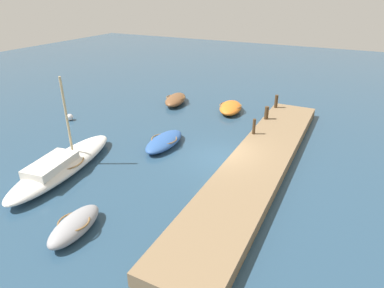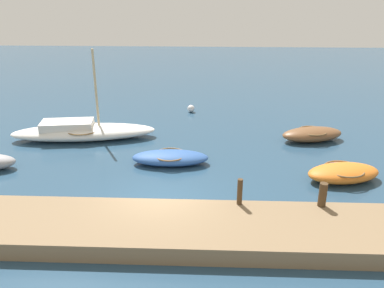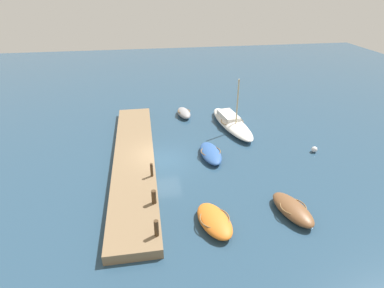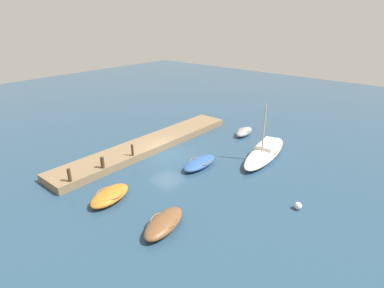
{
  "view_description": "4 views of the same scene",
  "coord_description": "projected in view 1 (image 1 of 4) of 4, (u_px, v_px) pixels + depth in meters",
  "views": [
    {
      "loc": [
        -14.97,
        -5.83,
        8.52
      ],
      "look_at": [
        -0.21,
        1.65,
        0.65
      ],
      "focal_mm": 30.7,
      "sensor_mm": 36.0,
      "label": 1
    },
    {
      "loc": [
        1.73,
        -13.17,
        7.61
      ],
      "look_at": [
        1.0,
        4.07,
        0.82
      ],
      "focal_mm": 37.62,
      "sensor_mm": 36.0,
      "label": 2
    },
    {
      "loc": [
        20.1,
        -1.03,
        12.12
      ],
      "look_at": [
        -1.19,
        2.37,
        0.56
      ],
      "focal_mm": 29.1,
      "sensor_mm": 36.0,
      "label": 3
    },
    {
      "loc": [
        16.94,
        17.15,
        10.98
      ],
      "look_at": [
        -1.08,
        1.93,
        1.11
      ],
      "focal_mm": 29.01,
      "sensor_mm": 36.0,
      "label": 4
    }
  ],
  "objects": [
    {
      "name": "rowboat_orange",
      "position": [
        230.0,
        108.0,
        24.82
      ],
      "size": [
        3.35,
        2.23,
        0.68
      ],
      "rotation": [
        0.0,
        0.0,
        0.22
      ],
      "color": "orange",
      "rests_on": "ground_plane"
    },
    {
      "name": "mooring_post_west",
      "position": [
        254.0,
        127.0,
        19.54
      ],
      "size": [
        0.18,
        0.18,
        0.95
      ],
      "primitive_type": "cylinder",
      "color": "#47331E",
      "rests_on": "dock_platform"
    },
    {
      "name": "mooring_post_mid_east",
      "position": [
        276.0,
        101.0,
        23.9
      ],
      "size": [
        0.24,
        0.24,
        0.95
      ],
      "primitive_type": "cylinder",
      "color": "#47331E",
      "rests_on": "dock_platform"
    },
    {
      "name": "ground_plane",
      "position": [
        220.0,
        159.0,
        18.09
      ],
      "size": [
        84.0,
        84.0,
        0.0
      ],
      "primitive_type": "plane",
      "color": "navy"
    },
    {
      "name": "marker_buoy",
      "position": [
        70.0,
        117.0,
        23.3
      ],
      "size": [
        0.46,
        0.46,
        0.46
      ],
      "primitive_type": "sphere",
      "color": "silver",
      "rests_on": "ground_plane"
    },
    {
      "name": "rowboat_brown",
      "position": [
        176.0,
        100.0,
        26.54
      ],
      "size": [
        3.5,
        2.15,
        0.71
      ],
      "rotation": [
        0.0,
        0.0,
        0.23
      ],
      "color": "brown",
      "rests_on": "ground_plane"
    },
    {
      "name": "mooring_post_mid_west",
      "position": [
        267.0,
        113.0,
        21.82
      ],
      "size": [
        0.27,
        0.27,
        0.86
      ],
      "primitive_type": "cylinder",
      "color": "#47331E",
      "rests_on": "dock_platform"
    },
    {
      "name": "dinghy_grey",
      "position": [
        75.0,
        225.0,
        12.48
      ],
      "size": [
        2.77,
        1.43,
        0.68
      ],
      "rotation": [
        0.0,
        0.0,
        0.11
      ],
      "color": "#939399",
      "rests_on": "ground_plane"
    },
    {
      "name": "sailboat_white",
      "position": [
        62.0,
        164.0,
        16.62
      ],
      "size": [
        7.74,
        3.06,
        4.74
      ],
      "rotation": [
        0.0,
        0.0,
        0.15
      ],
      "color": "white",
      "rests_on": "ground_plane"
    },
    {
      "name": "rowboat_blue",
      "position": [
        164.0,
        141.0,
        19.45
      ],
      "size": [
        3.53,
        1.59,
        0.6
      ],
      "rotation": [
        0.0,
        0.0,
        0.03
      ],
      "color": "#2D569E",
      "rests_on": "ground_plane"
    },
    {
      "name": "dock_platform",
      "position": [
        259.0,
        163.0,
        17.09
      ],
      "size": [
        18.55,
        2.9,
        0.59
      ],
      "primitive_type": "cube",
      "color": "#846B4C",
      "rests_on": "ground_plane"
    }
  ]
}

